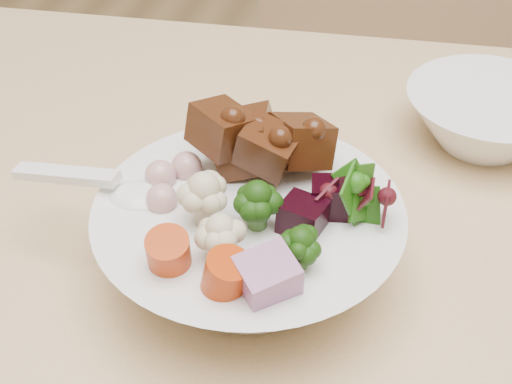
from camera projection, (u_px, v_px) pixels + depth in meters
chair_far at (366, 95)px, 1.19m from camera, size 0.45×0.45×0.94m
food_bowl at (252, 237)px, 0.53m from camera, size 0.23×0.23×0.12m
soup_spoon at (119, 192)px, 0.53m from camera, size 0.13×0.04×0.03m
side_bowl at (486, 118)px, 0.68m from camera, size 0.16×0.16×0.05m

